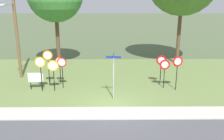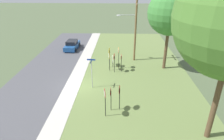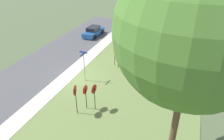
# 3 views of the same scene
# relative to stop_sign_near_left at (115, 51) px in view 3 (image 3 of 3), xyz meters

# --- Properties ---
(ground_plane) EXTENTS (160.00, 160.00, 0.00)m
(ground_plane) POSITION_rel_stop_sign_near_left_xyz_m (4.07, -2.79, -1.71)
(ground_plane) COLOR #4C5B3D
(road_asphalt) EXTENTS (44.00, 6.40, 0.01)m
(road_asphalt) POSITION_rel_stop_sign_near_left_xyz_m (4.07, -7.59, -1.70)
(road_asphalt) COLOR #4C4C51
(road_asphalt) RESTS_ON ground_plane
(sidewalk_strip) EXTENTS (44.00, 1.60, 0.06)m
(sidewalk_strip) POSITION_rel_stop_sign_near_left_xyz_m (4.07, -3.59, -1.68)
(sidewalk_strip) COLOR #BCB7AD
(sidewalk_strip) RESTS_ON ground_plane
(grass_median) EXTENTS (44.00, 12.00, 0.04)m
(grass_median) POSITION_rel_stop_sign_near_left_xyz_m (4.07, 3.21, -1.69)
(grass_median) COLOR olive
(grass_median) RESTS_ON ground_plane
(stop_sign_near_left) EXTENTS (0.79, 0.15, 2.29)m
(stop_sign_near_left) POSITION_rel_stop_sign_near_left_xyz_m (0.00, 0.00, 0.00)
(stop_sign_near_left) COLOR black
(stop_sign_near_left) RESTS_ON grass_median
(stop_sign_near_right) EXTENTS (0.73, 0.11, 2.75)m
(stop_sign_near_right) POSITION_rel_stop_sign_near_left_xyz_m (-0.60, 1.10, 0.34)
(stop_sign_near_right) COLOR black
(stop_sign_near_right) RESTS_ON grass_median
(stop_sign_far_left) EXTENTS (0.77, 0.12, 2.54)m
(stop_sign_far_left) POSITION_rel_stop_sign_near_left_xyz_m (-0.87, -0.03, 0.19)
(stop_sign_far_left) COLOR black
(stop_sign_far_left) RESTS_ON grass_median
(stop_sign_far_center) EXTENTS (0.68, 0.10, 2.19)m
(stop_sign_far_center) POSITION_rel_stop_sign_near_left_xyz_m (0.19, 1.43, -0.08)
(stop_sign_far_center) COLOR black
(stop_sign_far_center) RESTS_ON grass_median
(stop_sign_far_right) EXTENTS (0.69, 0.12, 2.32)m
(stop_sign_far_right) POSITION_rel_stop_sign_near_left_xyz_m (0.51, 0.61, 0.01)
(stop_sign_far_right) COLOR black
(stop_sign_far_right) RESTS_ON grass_median
(yield_sign_near_left) EXTENTS (0.76, 0.11, 2.16)m
(yield_sign_near_left) POSITION_rel_stop_sign_near_left_xyz_m (7.98, 0.55, -0.07)
(yield_sign_near_left) COLOR black
(yield_sign_near_left) RESTS_ON grass_median
(yield_sign_near_right) EXTENTS (0.74, 0.13, 2.31)m
(yield_sign_near_right) POSITION_rel_stop_sign_near_left_xyz_m (7.86, 1.25, 0.05)
(yield_sign_near_right) COLOR black
(yield_sign_near_right) RESTS_ON grass_median
(yield_sign_far_left) EXTENTS (0.76, 0.18, 2.52)m
(yield_sign_far_left) POSITION_rel_stop_sign_near_left_xyz_m (8.79, 0.14, 0.22)
(yield_sign_far_left) COLOR black
(yield_sign_far_left) RESTS_ON grass_median
(street_name_post) EXTENTS (0.96, 0.82, 3.10)m
(street_name_post) POSITION_rel_stop_sign_near_left_xyz_m (4.22, -1.49, 0.17)
(street_name_post) COLOR #9EA0A8
(street_name_post) RESTS_ON grass_median
(utility_pole) EXTENTS (2.10, 2.60, 8.35)m
(utility_pole) POSITION_rel_stop_sign_near_left_xyz_m (-3.46, 3.04, 2.86)
(utility_pole) COLOR brown
(utility_pole) RESTS_ON grass_median
(notice_board) EXTENTS (1.10, 0.11, 1.25)m
(notice_board) POSITION_rel_stop_sign_near_left_xyz_m (-1.40, 0.38, -0.83)
(notice_board) COLOR black
(notice_board) RESTS_ON grass_median
(oak_tree_left) EXTENTS (5.07, 5.07, 9.24)m
(oak_tree_left) POSITION_rel_stop_sign_near_left_xyz_m (-0.93, 6.75, 5.02)
(oak_tree_left) COLOR brown
(oak_tree_left) RESTS_ON grass_median
(oak_tree_right) EXTENTS (6.83, 6.83, 11.51)m
(oak_tree_right) POSITION_rel_stop_sign_near_left_xyz_m (10.73, 7.43, 6.42)
(oak_tree_right) COLOR brown
(oak_tree_right) RESTS_ON grass_median
(parked_hatchback_near) EXTENTS (4.32, 1.98, 1.39)m
(parked_hatchback_near) POSITION_rel_stop_sign_near_left_xyz_m (-7.92, -6.33, -1.06)
(parked_hatchback_near) COLOR #1E4C8C
(parked_hatchback_near) RESTS_ON road_asphalt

